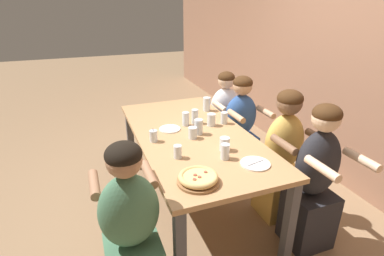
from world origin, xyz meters
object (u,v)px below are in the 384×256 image
object	(u,v)px
drinking_glass_a	(225,145)
drinking_glass_e	(225,152)
cocktail_glass_blue	(154,137)
drinking_glass_j	(199,128)
empty_plate_b	(170,129)
drinking_glass_f	(207,105)
empty_plate_a	(255,164)
diner_near_right	(132,234)
diner_far_midleft	(240,131)
diner_far_right	(314,184)
drinking_glass_c	(178,153)
diner_far_midright	(282,160)
drinking_glass_g	(186,120)
pizza_board_main	(198,178)
drinking_glass_h	(224,119)
drinking_glass_d	(211,120)
drinking_glass_b	(193,133)
diner_far_left	(225,121)
drinking_glass_i	(195,117)

from	to	relation	value
drinking_glass_a	drinking_glass_e	distance (m)	0.14
cocktail_glass_blue	drinking_glass_j	bearing A→B (deg)	91.26
empty_plate_b	drinking_glass_f	world-z (taller)	drinking_glass_f
empty_plate_a	diner_near_right	world-z (taller)	diner_near_right
diner_far_midleft	diner_far_right	xyz separation A→B (m)	(1.16, 0.00, 0.03)
cocktail_glass_blue	drinking_glass_c	size ratio (longest dim) A/B	1.22
drinking_glass_j	diner_far_midright	world-z (taller)	diner_far_midright
empty_plate_a	empty_plate_b	world-z (taller)	same
drinking_glass_f	drinking_glass_g	xyz separation A→B (m)	(0.31, -0.35, -0.01)
drinking_glass_e	diner_far_midleft	bearing A→B (deg)	144.46
pizza_board_main	drinking_glass_h	size ratio (longest dim) A/B	2.47
drinking_glass_d	diner_far_midleft	bearing A→B (deg)	119.36
drinking_glass_e	drinking_glass_f	bearing A→B (deg)	164.27
diner_far_midright	diner_far_right	world-z (taller)	diner_far_right
drinking_glass_g	diner_far_midleft	bearing A→B (deg)	104.30
drinking_glass_b	drinking_glass_d	bearing A→B (deg)	127.74
diner_far_left	diner_far_midright	size ratio (longest dim) A/B	0.92
pizza_board_main	drinking_glass_f	xyz separation A→B (m)	(-1.24, 0.59, 0.04)
drinking_glass_e	diner_far_midleft	xyz separation A→B (m)	(-0.89, 0.63, -0.29)
diner_far_left	diner_far_right	xyz separation A→B (m)	(1.54, 0.00, 0.05)
pizza_board_main	drinking_glass_c	xyz separation A→B (m)	(-0.36, -0.02, 0.01)
empty_plate_a	drinking_glass_g	xyz separation A→B (m)	(-0.87, -0.23, 0.05)
drinking_glass_g	diner_near_right	xyz separation A→B (m)	(1.01, -0.71, -0.28)
drinking_glass_b	diner_far_left	distance (m)	1.16
drinking_glass_b	drinking_glass_i	bearing A→B (deg)	155.77
drinking_glass_d	diner_far_left	size ratio (longest dim) A/B	0.11
drinking_glass_g	drinking_glass_d	bearing A→B (deg)	68.90
diner_far_midleft	drinking_glass_a	bearing A→B (deg)	52.94
cocktail_glass_blue	empty_plate_a	bearing A→B (deg)	43.38
drinking_glass_a	drinking_glass_j	bearing A→B (deg)	-168.06
drinking_glass_b	diner_near_right	distance (m)	1.02
empty_plate_b	empty_plate_a	bearing A→B (deg)	25.78
drinking_glass_c	diner_far_midleft	distance (m)	1.25
drinking_glass_e	diner_far_right	xyz separation A→B (m)	(0.28, 0.63, -0.26)
diner_far_midleft	diner_far_left	distance (m)	0.38
empty_plate_b	drinking_glass_i	bearing A→B (deg)	102.53
diner_far_left	drinking_glass_d	bearing A→B (deg)	53.74
pizza_board_main	diner_near_right	world-z (taller)	diner_near_right
drinking_glass_c	drinking_glass_g	distance (m)	0.63
pizza_board_main	diner_far_midright	world-z (taller)	diner_far_midright
empty_plate_b	drinking_glass_j	xyz separation A→B (m)	(0.18, 0.21, 0.05)
empty_plate_a	empty_plate_b	bearing A→B (deg)	-154.22
cocktail_glass_blue	drinking_glass_g	xyz separation A→B (m)	(-0.24, 0.37, 0.01)
drinking_glass_e	diner_far_left	distance (m)	1.45
diner_far_midleft	diner_far_right	world-z (taller)	diner_far_right
empty_plate_a	drinking_glass_e	size ratio (longest dim) A/B	1.80
drinking_glass_b	drinking_glass_h	bearing A→B (deg)	117.32
drinking_glass_d	drinking_glass_f	size ratio (longest dim) A/B	0.80
empty_plate_b	drinking_glass_h	world-z (taller)	drinking_glass_h
diner_far_midleft	diner_far_right	distance (m)	1.16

